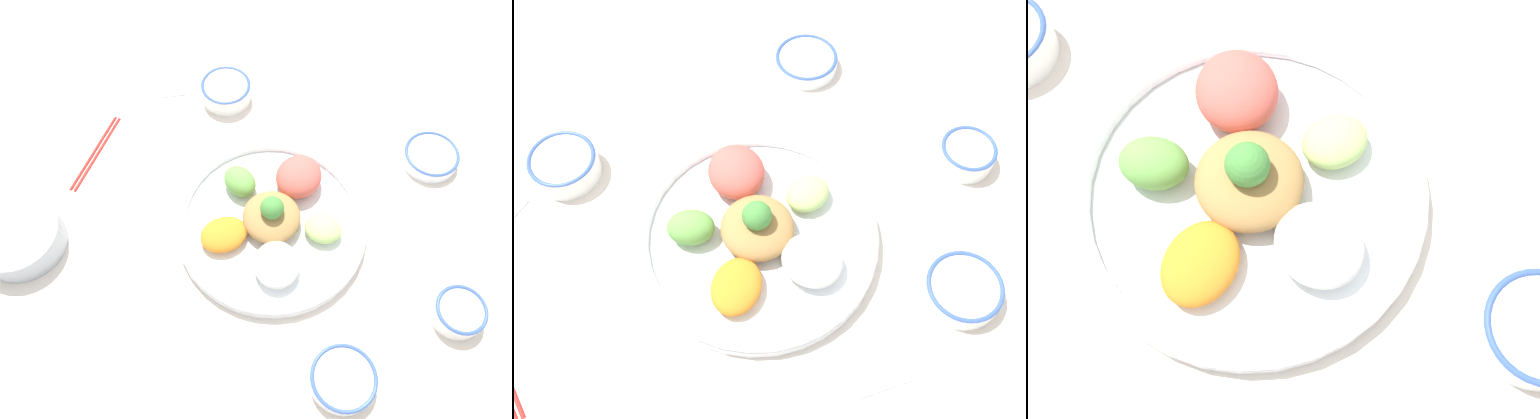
% 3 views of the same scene
% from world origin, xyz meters
% --- Properties ---
extents(ground_plane, '(2.40, 2.40, 0.00)m').
position_xyz_m(ground_plane, '(0.00, 0.00, 0.00)').
color(ground_plane, silver).
extents(salad_platter, '(0.38, 0.38, 0.11)m').
position_xyz_m(salad_platter, '(0.01, -0.03, 0.03)').
color(salad_platter, white).
rests_on(salad_platter, ground_plane).
extents(sauce_bowl_red, '(0.09, 0.09, 0.04)m').
position_xyz_m(sauce_bowl_red, '(0.03, -0.41, 0.02)').
color(sauce_bowl_red, white).
rests_on(sauce_bowl_red, ground_plane).
extents(rice_bowl_blue, '(0.12, 0.12, 0.03)m').
position_xyz_m(rice_bowl_blue, '(0.32, -0.24, 0.02)').
color(rice_bowl_blue, white).
rests_on(rice_bowl_blue, ground_plane).
extents(sauce_bowl_dark, '(0.12, 0.12, 0.04)m').
position_xyz_m(sauce_bowl_dark, '(-0.19, -0.29, 0.02)').
color(sauce_bowl_dark, white).
rests_on(sauce_bowl_dark, ground_plane).
extents(rice_bowl_plain, '(0.11, 0.11, 0.05)m').
position_xyz_m(rice_bowl_plain, '(0.23, 0.24, 0.03)').
color(rice_bowl_plain, white).
rests_on(rice_bowl_plain, ground_plane).
extents(serving_spoon_main, '(0.04, 0.12, 0.01)m').
position_xyz_m(serving_spoon_main, '(-0.28, -0.09, 0.00)').
color(serving_spoon_main, silver).
rests_on(serving_spoon_main, ground_plane).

